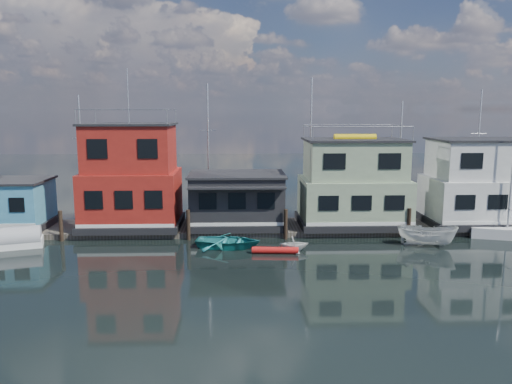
{
  "coord_description": "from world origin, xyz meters",
  "views": [
    {
      "loc": [
        -0.43,
        -25.76,
        9.28
      ],
      "look_at": [
        0.96,
        12.0,
        3.0
      ],
      "focal_mm": 35.0,
      "sensor_mm": 36.0,
      "label": 1
    }
  ],
  "objects_px": {
    "houseboat_green": "(353,184)",
    "dinghy_teal": "(228,241)",
    "motorboat": "(427,235)",
    "houseboat_red": "(131,178)",
    "red_kayak": "(275,250)",
    "houseboat_blue": "(6,204)",
    "day_sailer": "(507,232)",
    "houseboat_dark": "(237,200)",
    "dinghy_white": "(294,244)",
    "houseboat_white": "(481,184)",
    "tarp_runabout": "(12,240)"
  },
  "relations": [
    {
      "from": "houseboat_dark",
      "to": "dinghy_teal",
      "type": "bearing_deg",
      "value": -97.0
    },
    {
      "from": "houseboat_green",
      "to": "motorboat",
      "type": "xyz_separation_m",
      "value": [
        4.02,
        -5.03,
        -2.79
      ]
    },
    {
      "from": "houseboat_green",
      "to": "red_kayak",
      "type": "relative_size",
      "value": 2.77
    },
    {
      "from": "houseboat_dark",
      "to": "dinghy_teal",
      "type": "distance_m",
      "value": 5.38
    },
    {
      "from": "houseboat_dark",
      "to": "tarp_runabout",
      "type": "distance_m",
      "value": 15.95
    },
    {
      "from": "dinghy_teal",
      "to": "tarp_runabout",
      "type": "bearing_deg",
      "value": 95.96
    },
    {
      "from": "red_kayak",
      "to": "motorboat",
      "type": "bearing_deg",
      "value": 12.28
    },
    {
      "from": "red_kayak",
      "to": "houseboat_blue",
      "type": "bearing_deg",
      "value": 166.58
    },
    {
      "from": "houseboat_green",
      "to": "tarp_runabout",
      "type": "distance_m",
      "value": 24.8
    },
    {
      "from": "houseboat_blue",
      "to": "day_sailer",
      "type": "bearing_deg",
      "value": -4.77
    },
    {
      "from": "day_sailer",
      "to": "houseboat_white",
      "type": "bearing_deg",
      "value": 118.95
    },
    {
      "from": "tarp_runabout",
      "to": "motorboat",
      "type": "height_order",
      "value": "motorboat"
    },
    {
      "from": "motorboat",
      "to": "red_kayak",
      "type": "bearing_deg",
      "value": 118.56
    },
    {
      "from": "houseboat_dark",
      "to": "houseboat_green",
      "type": "relative_size",
      "value": 0.88
    },
    {
      "from": "houseboat_green",
      "to": "houseboat_blue",
      "type": "bearing_deg",
      "value": -180.0
    },
    {
      "from": "houseboat_green",
      "to": "red_kayak",
      "type": "bearing_deg",
      "value": -135.28
    },
    {
      "from": "houseboat_red",
      "to": "dinghy_white",
      "type": "height_order",
      "value": "houseboat_red"
    },
    {
      "from": "houseboat_white",
      "to": "dinghy_teal",
      "type": "xyz_separation_m",
      "value": [
        -19.61,
        -4.99,
        -3.08
      ]
    },
    {
      "from": "red_kayak",
      "to": "motorboat",
      "type": "distance_m",
      "value": 10.67
    },
    {
      "from": "houseboat_dark",
      "to": "tarp_runabout",
      "type": "relative_size",
      "value": 1.81
    },
    {
      "from": "houseboat_green",
      "to": "motorboat",
      "type": "bearing_deg",
      "value": -51.34
    },
    {
      "from": "houseboat_dark",
      "to": "red_kayak",
      "type": "bearing_deg",
      "value": -69.04
    },
    {
      "from": "houseboat_green",
      "to": "houseboat_white",
      "type": "height_order",
      "value": "houseboat_green"
    },
    {
      "from": "houseboat_blue",
      "to": "houseboat_green",
      "type": "distance_m",
      "value": 26.53
    },
    {
      "from": "houseboat_white",
      "to": "dinghy_white",
      "type": "xyz_separation_m",
      "value": [
        -15.25,
        -5.94,
        -3.03
      ]
    },
    {
      "from": "dinghy_teal",
      "to": "houseboat_white",
      "type": "bearing_deg",
      "value": -67.86
    },
    {
      "from": "motorboat",
      "to": "houseboat_red",
      "type": "bearing_deg",
      "value": 97.35
    },
    {
      "from": "dinghy_teal",
      "to": "red_kayak",
      "type": "bearing_deg",
      "value": -107.79
    },
    {
      "from": "houseboat_dark",
      "to": "dinghy_white",
      "type": "distance_m",
      "value": 7.27
    },
    {
      "from": "day_sailer",
      "to": "houseboat_dark",
      "type": "bearing_deg",
      "value": -172.23
    },
    {
      "from": "houseboat_red",
      "to": "houseboat_blue",
      "type": "bearing_deg",
      "value": -180.0
    },
    {
      "from": "houseboat_white",
      "to": "dinghy_teal",
      "type": "relative_size",
      "value": 1.92
    },
    {
      "from": "houseboat_blue",
      "to": "red_kayak",
      "type": "distance_m",
      "value": 21.08
    },
    {
      "from": "dinghy_teal",
      "to": "tarp_runabout",
      "type": "relative_size",
      "value": 1.07
    },
    {
      "from": "houseboat_blue",
      "to": "tarp_runabout",
      "type": "height_order",
      "value": "houseboat_blue"
    },
    {
      "from": "houseboat_blue",
      "to": "dinghy_teal",
      "type": "distance_m",
      "value": 17.7
    },
    {
      "from": "houseboat_blue",
      "to": "day_sailer",
      "type": "distance_m",
      "value": 37.35
    },
    {
      "from": "houseboat_blue",
      "to": "houseboat_green",
      "type": "xyz_separation_m",
      "value": [
        26.5,
        0.0,
        1.34
      ]
    },
    {
      "from": "houseboat_red",
      "to": "dinghy_teal",
      "type": "height_order",
      "value": "houseboat_red"
    },
    {
      "from": "houseboat_red",
      "to": "houseboat_green",
      "type": "distance_m",
      "value": 17.01
    },
    {
      "from": "houseboat_dark",
      "to": "red_kayak",
      "type": "xyz_separation_m",
      "value": [
        2.47,
        -6.45,
        -2.19
      ]
    },
    {
      "from": "houseboat_dark",
      "to": "houseboat_blue",
      "type": "bearing_deg",
      "value": 179.94
    },
    {
      "from": "dinghy_white",
      "to": "houseboat_green",
      "type": "bearing_deg",
      "value": -45.49
    },
    {
      "from": "houseboat_red",
      "to": "dinghy_white",
      "type": "relative_size",
      "value": 6.11
    },
    {
      "from": "dinghy_teal",
      "to": "houseboat_red",
      "type": "bearing_deg",
      "value": 63.86
    },
    {
      "from": "houseboat_green",
      "to": "dinghy_teal",
      "type": "xyz_separation_m",
      "value": [
        -9.61,
        -4.99,
        -3.1
      ]
    },
    {
      "from": "houseboat_dark",
      "to": "motorboat",
      "type": "xyz_separation_m",
      "value": [
        13.02,
        -5.01,
        -1.66
      ]
    },
    {
      "from": "houseboat_blue",
      "to": "houseboat_green",
      "type": "relative_size",
      "value": 0.76
    },
    {
      "from": "motorboat",
      "to": "day_sailer",
      "type": "xyz_separation_m",
      "value": [
        6.65,
        1.93,
        -0.31
      ]
    },
    {
      "from": "houseboat_white",
      "to": "tarp_runabout",
      "type": "height_order",
      "value": "houseboat_white"
    }
  ]
}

